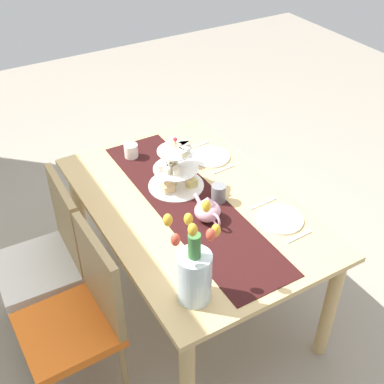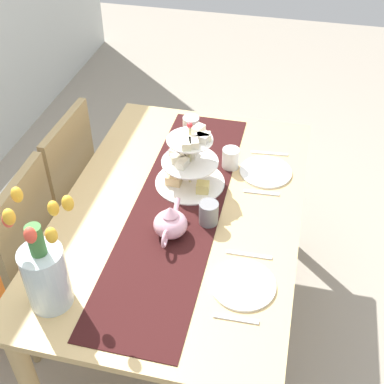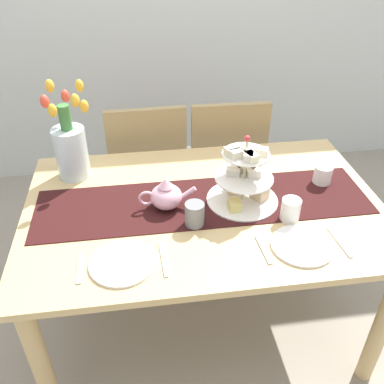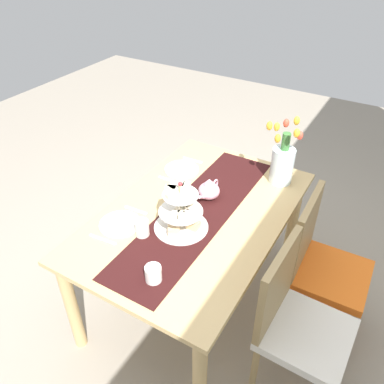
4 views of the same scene
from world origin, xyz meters
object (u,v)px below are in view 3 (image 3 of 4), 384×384
Objects in this scene: dining_table at (204,223)px; knife_right at (339,242)px; tiered_cake_stand at (244,179)px; fork_right at (264,250)px; mug_white_text at (291,210)px; mug_grey at (195,214)px; teapot at (166,196)px; dinner_plate_right at (302,245)px; knife_left at (164,260)px; chair_right at (224,161)px; dinner_plate_left at (122,263)px; tulip_vase at (71,147)px; cream_jug at (323,175)px; chair_left at (148,166)px; fork_left at (80,268)px.

dining_table is 8.76× the size of knife_right.
tiered_cake_stand is 0.33m from fork_right.
mug_white_text reaches higher than knife_right.
knife_right is 0.55m from mug_grey.
fork_right is at bearing 180.00° from knife_right.
teapot is 0.57m from dinner_plate_right.
dinner_plate_right reaches higher than knife_left.
mug_grey is at bearing 160.68° from knife_right.
chair_right is 1.20m from dinner_plate_left.
dinner_plate_right is (0.15, -0.31, -0.10)m from tiered_cake_stand.
tulip_vase is at bearing 156.85° from tiered_cake_stand.
mug_grey is 0.38m from mug_white_text.
dinner_plate_left is at bearing -119.88° from chair_right.
dinner_plate_right is 2.42× the size of mug_grey.
dinner_plate_left and dinner_plate_right have the same top height.
tiered_cake_stand is 3.58× the size of cream_jug.
teapot reaches higher than dinner_plate_right.
dining_table is 15.68× the size of mug_grey.
tiered_cake_stand reaches higher than cream_jug.
dining_table is 0.27m from tiered_cake_stand.
chair_left is at bearing 123.22° from knife_right.
mug_grey reaches higher than dinner_plate_left.
chair_left is 0.87m from tiered_cake_stand.
mug_grey is (-0.37, 0.18, 0.05)m from dinner_plate_right.
dinner_plate_right is 0.15m from knife_right.
fork_right and knife_right have the same top height.
knife_left is (-0.75, -0.40, -0.04)m from cream_jug.
chair_right is at bearing 101.80° from knife_right.
knife_left is at bearing 180.00° from dinner_plate_right.
chair_left is at bearing 90.78° from knife_left.
chair_left is 1.17m from dinner_plate_right.
dining_table is 3.35× the size of tulip_vase.
fork_right is 0.88× the size of knife_right.
dinner_plate_left is 0.51m from fork_right.
fork_left is at bearing 180.00° from knife_left.
knife_left is at bearing -152.04° from cream_jug.
dinner_plate_left is 1.53× the size of fork_left.
dinner_plate_right is 0.17m from mug_white_text.
cream_jug is at bearing 27.96° from knife_left.
knife_right is at bearing 0.00° from dinner_plate_right.
mug_white_text is (-0.23, -0.24, 0.01)m from cream_jug.
tulip_vase is at bearing 139.38° from fork_right.
dining_table is 4.90× the size of tiered_cake_stand.
tulip_vase reaches higher than mug_white_text.
tulip_vase reaches higher than dining_table.
chair_left and chair_right have the same top height.
chair_right is at bearing 85.69° from fork_right.
tulip_vase is 0.96m from fork_right.
fork_right is 1.58× the size of mug_grey.
dinner_plate_right is at bearing -35.52° from tulip_vase.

